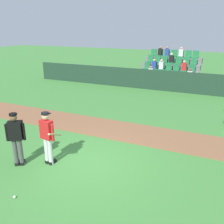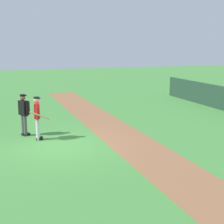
% 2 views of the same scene
% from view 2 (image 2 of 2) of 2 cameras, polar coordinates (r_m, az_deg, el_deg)
% --- Properties ---
extents(ground_plane, '(80.00, 80.00, 0.00)m').
position_cam_2_polar(ground_plane, '(12.94, -9.22, -5.73)').
color(ground_plane, '#42843A').
extents(infield_dirt_path, '(28.00, 1.95, 0.03)m').
position_cam_2_polar(infield_dirt_path, '(13.68, 2.45, -4.58)').
color(infield_dirt_path, brown).
rests_on(infield_dirt_path, ground).
extents(batter_red_jersey, '(0.65, 0.79, 1.76)m').
position_cam_2_polar(batter_red_jersey, '(13.68, -12.60, -0.74)').
color(batter_red_jersey, silver).
rests_on(batter_red_jersey, ground).
extents(umpire_home_plate, '(0.54, 0.46, 1.76)m').
position_cam_2_polar(umpire_home_plate, '(14.46, -14.77, -0.07)').
color(umpire_home_plate, '#4C4C4C').
rests_on(umpire_home_plate, ground).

